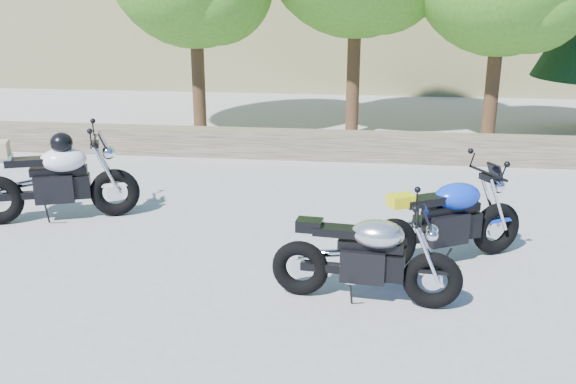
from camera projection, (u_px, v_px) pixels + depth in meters
The scene contains 5 objects.
ground at pixel (259, 284), 7.04m from camera, with size 90.00×90.00×0.00m, color gray.
stone_wall at pixel (306, 145), 12.16m from camera, with size 22.00×0.55×0.50m, color #484130.
silver_bike at pixel (367, 258), 6.52m from camera, with size 1.96×0.62×0.99m.
white_bike at pixel (55, 178), 8.79m from camera, with size 2.16×0.99×1.24m.
blue_bike at pixel (448, 221), 7.44m from camera, with size 1.93×1.15×1.06m.
Camera 1 is at (1.10, -6.30, 3.12)m, focal length 40.00 mm.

